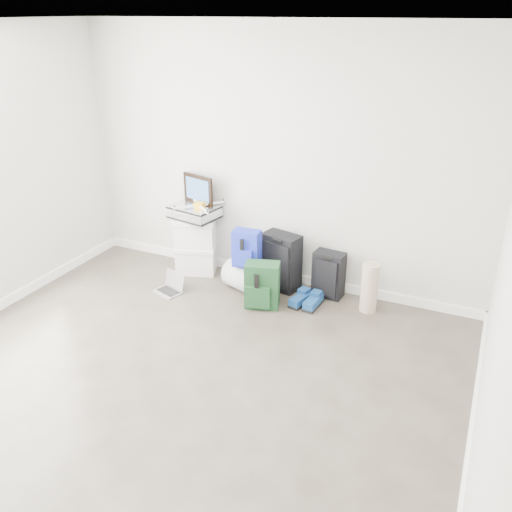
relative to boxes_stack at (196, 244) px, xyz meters
The scene contains 14 objects.
ground 2.48m from the boxes_stack, 68.84° to the right, with size 5.00×5.00×0.00m, color #383129.
room_envelope 2.81m from the boxes_stack, 68.69° to the right, with size 4.52×5.02×2.71m.
boxes_stack is the anchor object (origin of this frame).
briefcase 0.39m from the boxes_stack, 104.04° to the right, with size 0.50×0.37×0.14m, color #B2B2B7.
painting 0.63m from the boxes_stack, 90.00° to the left, with size 0.42×0.14×0.32m.
drone 0.50m from the boxes_stack, 14.04° to the right, with size 0.44×0.44×0.05m.
duffel_bag 0.80m from the boxes_stack, 15.80° to the right, with size 0.31×0.31×0.51m, color #95979D.
blue_backpack 0.81m from the boxes_stack, 17.87° to the right, with size 0.29×0.23×0.39m.
large_suitcase 1.04m from the boxes_stack, ahead, with size 0.44×0.34×0.62m.
green_backpack 1.12m from the boxes_stack, 23.77° to the right, with size 0.38×0.33×0.48m.
carry_on 1.57m from the boxes_stack, ahead, with size 0.33×0.23×0.50m.
shoes 1.48m from the boxes_stack, ahead, with size 0.30×0.32×0.10m.
rolled_rug 2.03m from the boxes_stack, ahead, with size 0.17×0.17×0.51m, color tan.
laptop 0.62m from the boxes_stack, 89.89° to the right, with size 0.34×0.29×0.20m.
Camera 1 is at (2.09, -2.57, 2.77)m, focal length 38.00 mm.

